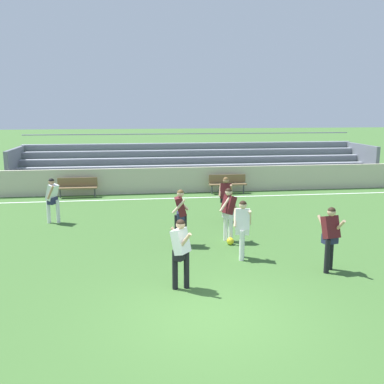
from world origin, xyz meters
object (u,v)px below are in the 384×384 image
(bleacher_stand, at_px, (197,163))
(player_dark_challenging, at_px, (330,234))
(bench_far_right, at_px, (77,186))
(player_dark_overlapping, at_px, (228,210))
(player_white_deep_cover, at_px, (242,225))
(player_dark_wide_right, at_px, (181,212))
(player_white_wide_left, at_px, (181,248))
(soccer_ball, at_px, (230,241))
(bench_near_bin, at_px, (228,182))
(player_white_trailing_run, at_px, (52,197))
(player_dark_on_ball, at_px, (226,195))

(bleacher_stand, height_order, player_dark_challenging, bleacher_stand)
(bench_far_right, bearing_deg, player_dark_challenging, -54.54)
(player_dark_overlapping, bearing_deg, player_white_deep_cover, -88.75)
(bleacher_stand, bearing_deg, player_white_deep_cover, -92.70)
(player_dark_wide_right, height_order, player_white_wide_left, player_dark_wide_right)
(player_dark_overlapping, relative_size, soccer_ball, 7.61)
(soccer_ball, bearing_deg, player_dark_overlapping, 89.62)
(player_dark_overlapping, bearing_deg, bleacher_stand, 86.71)
(player_dark_overlapping, bearing_deg, player_dark_wide_right, -174.25)
(player_white_wide_left, xyz_separation_m, soccer_ball, (1.84, 3.03, -0.86))
(bench_near_bin, bearing_deg, player_dark_challenging, -88.17)
(player_dark_wide_right, distance_m, player_dark_overlapping, 1.50)
(bench_far_right, distance_m, player_dark_overlapping, 9.34)
(soccer_ball, bearing_deg, bench_far_right, 124.39)
(player_white_trailing_run, bearing_deg, player_dark_challenging, -37.03)
(player_white_trailing_run, distance_m, player_white_deep_cover, 7.39)
(bench_near_bin, height_order, player_dark_on_ball, player_dark_on_ball)
(bleacher_stand, distance_m, bench_far_right, 6.78)
(soccer_ball, bearing_deg, player_white_trailing_run, 149.70)
(bleacher_stand, relative_size, player_white_trailing_run, 11.75)
(bench_near_bin, height_order, soccer_ball, bench_near_bin)
(player_white_wide_left, distance_m, player_dark_on_ball, 6.18)
(bleacher_stand, height_order, player_dark_on_ball, bleacher_stand)
(player_dark_challenging, bearing_deg, player_white_trailing_run, 142.97)
(player_dark_overlapping, relative_size, player_dark_challenging, 1.01)
(bench_far_right, xyz_separation_m, player_white_trailing_run, (-0.31, -4.58, 0.41))
(player_dark_overlapping, bearing_deg, player_white_trailing_run, 152.32)
(player_dark_challenging, distance_m, soccer_ball, 3.28)
(player_dark_challenging, relative_size, player_white_deep_cover, 1.02)
(player_dark_challenging, bearing_deg, bench_near_bin, 91.83)
(bench_near_bin, relative_size, player_white_deep_cover, 1.11)
(bleacher_stand, bearing_deg, bench_far_right, -153.33)
(player_white_wide_left, relative_size, player_dark_on_ball, 1.00)
(player_dark_overlapping, relative_size, player_white_trailing_run, 1.03)
(bench_far_right, xyz_separation_m, player_white_wide_left, (3.59, -10.96, 0.42))
(player_white_wide_left, xyz_separation_m, player_dark_on_ball, (2.26, 5.75, -0.00))
(player_dark_wide_right, height_order, player_white_deep_cover, player_dark_wide_right)
(bench_near_bin, bearing_deg, player_white_trailing_run, -148.18)
(bleacher_stand, distance_m, player_dark_overlapping, 10.64)
(bench_far_right, height_order, soccer_ball, bench_far_right)
(bench_far_right, relative_size, player_dark_challenging, 1.08)
(bench_far_right, bearing_deg, soccer_ball, -55.61)
(bench_near_bin, bearing_deg, player_white_deep_cover, -99.91)
(player_dark_wide_right, distance_m, player_dark_challenging, 4.36)
(player_white_wide_left, bearing_deg, player_dark_wide_right, 83.81)
(player_dark_challenging, bearing_deg, bench_far_right, 125.46)
(bleacher_stand, xyz_separation_m, player_dark_on_ball, (-0.18, -8.24, -0.14))
(player_dark_wide_right, xyz_separation_m, player_white_wide_left, (-0.35, -3.22, -0.04))
(player_dark_challenging, height_order, player_white_trailing_run, player_dark_challenging)
(player_dark_wide_right, bearing_deg, bench_far_right, 117.00)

